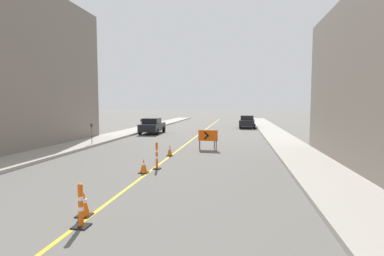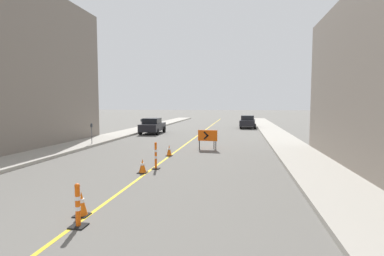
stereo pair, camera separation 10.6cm
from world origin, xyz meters
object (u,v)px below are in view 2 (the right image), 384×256
Objects in this scene: traffic_cone_second at (81,204)px; traffic_cone_fourth at (169,150)px; parking_meter_near_curb at (92,129)px; arrow_barricade_secondary at (208,136)px; arrow_barricade_primary at (207,136)px; traffic_cone_third at (143,166)px; parked_car_curb_near at (153,126)px; parked_car_curb_mid at (248,122)px; parking_meter_far_curb at (141,122)px; delineator_post_front at (78,208)px; delineator_post_rear at (156,157)px.

traffic_cone_second is 1.02× the size of traffic_cone_fourth.
parking_meter_near_curb reaches higher than traffic_cone_second.
arrow_barricade_secondary is (2.09, 12.07, 0.59)m from traffic_cone_second.
parking_meter_near_curb is at bearing 178.84° from arrow_barricade_primary.
parking_meter_near_curb is (-6.30, 7.45, 0.90)m from traffic_cone_third.
parked_car_curb_near is at bearing 80.08° from parking_meter_near_curb.
arrow_barricade_secondary is 18.80m from parked_car_curb_mid.
arrow_barricade_secondary is 12.02m from parked_car_curb_near.
arrow_barricade_secondary is 0.30× the size of parked_car_curb_near.
parking_meter_far_curb reaches higher than traffic_cone_third.
delineator_post_front is at bearing -98.14° from arrow_barricade_primary.
parking_meter_near_curb is at bearing 154.65° from traffic_cone_fourth.
parked_car_curb_near reaches higher than arrow_barricade_primary.
arrow_barricade_secondary is 14.08m from parking_meter_far_curb.
parking_meter_far_curb is (-8.28, 10.85, 0.16)m from arrow_barricade_primary.
traffic_cone_fourth is at bearing -25.35° from parking_meter_near_curb.
delineator_post_front is 0.85× the size of arrow_barricade_primary.
arrow_barricade_primary reaches higher than delineator_post_front.
delineator_post_front is at bearing -95.70° from parked_car_curb_mid.
parked_car_curb_near reaches higher than delineator_post_front.
arrow_barricade_secondary is at bearing 74.08° from delineator_post_rear.
traffic_cone_third is 19.33m from parking_meter_far_curb.
parked_car_curb_mid is (4.72, 24.67, 0.25)m from delineator_post_rear.
parking_meter_far_curb is at bearing 109.03° from traffic_cone_third.
arrow_barricade_primary is 8.29m from parking_meter_near_curb.
parked_car_curb_mid reaches higher than delineator_post_front.
delineator_post_rear is at bearing -44.71° from parking_meter_near_curb.
traffic_cone_fourth reaches higher than traffic_cone_third.
traffic_cone_fourth is 21.71m from parked_car_curb_mid.
delineator_post_front reaches higher than traffic_cone_fourth.
parked_car_curb_near is 0.99× the size of parked_car_curb_mid.
traffic_cone_second is 14.08m from parking_meter_near_curb.
arrow_barricade_primary is 0.97× the size of arrow_barricade_secondary.
delineator_post_rear is 0.96× the size of arrow_barricade_secondary.
parked_car_curb_near reaches higher than traffic_cone_second.
parked_car_curb_near is (-6.74, 9.95, -0.12)m from arrow_barricade_secondary.
delineator_post_front is (0.30, -0.69, 0.14)m from traffic_cone_second.
arrow_barricade_secondary reaches higher than traffic_cone_third.
delineator_post_rear is at bearing -74.43° from parked_car_curb_near.
parked_car_curb_mid is at bearing 83.99° from arrow_barricade_secondary.
traffic_cone_third is 9.79m from parking_meter_near_curb.
delineator_post_rear reaches higher than delineator_post_front.
traffic_cone_fourth is 3.29m from arrow_barricade_secondary.
traffic_cone_third is 7.30m from arrow_barricade_secondary.
delineator_post_front is at bearing -74.65° from parking_meter_far_curb.
arrow_barricade_secondary is 0.30× the size of parked_car_curb_mid.
arrow_barricade_primary is at bearing 58.41° from traffic_cone_fourth.
parking_meter_far_curb is at bearing 110.93° from delineator_post_rear.
arrow_barricade_primary is 1.02× the size of parking_meter_far_curb.
traffic_cone_second is 5.11m from traffic_cone_third.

